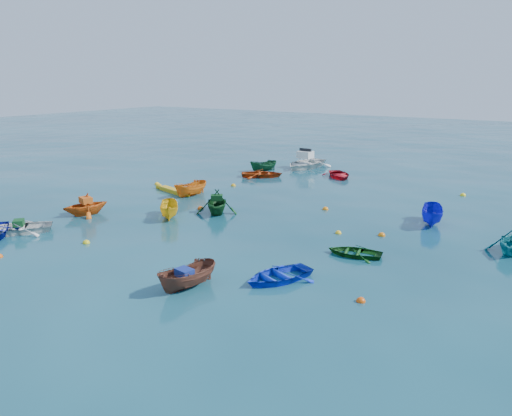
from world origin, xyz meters
The scene contains 29 objects.
ground centered at (0.00, 0.00, 0.00)m, with size 160.00×160.00×0.00m, color #093444.
dinghy_white_near centered at (-8.39, -4.47, 0.00)m, with size 2.39×3.35×0.69m, color white.
sampan_brown_mid centered at (3.46, -5.01, 0.00)m, with size 1.01×2.67×1.03m, color brown.
dinghy_blue_se centered at (5.92, -2.50, 0.00)m, with size 2.08×2.90×0.60m, color #1032D4.
dinghy_orange_w centered at (-8.22, -0.33, 0.00)m, with size 2.21×2.56×1.35m, color orange.
sampan_yellow_mid centered at (-3.75, 1.84, 0.00)m, with size 1.01×2.69×1.04m, color gold.
dinghy_green_e centered at (7.35, 1.78, 0.00)m, with size 1.72×2.40×0.50m, color #114915.
dinghy_cyan_se centered at (13.14, 5.95, 0.00)m, with size 2.20×2.55×1.34m, color teal.
dinghy_red_nw centered at (-5.67, 14.58, 0.00)m, with size 2.31×3.23×0.67m, color #B33B0E.
sampan_orange_n centered at (-6.18, 6.55, 0.00)m, with size 1.05×2.80×1.08m, color orange.
dinghy_green_n centered at (-2.13, 4.09, 0.00)m, with size 2.43×2.82×1.48m, color #0F4218.
sampan_blue_far centered at (8.98, 8.62, 0.00)m, with size 1.11×2.96×1.14m, color #100FC2.
dinghy_red_far centered at (-0.48, 17.70, 0.00)m, with size 2.23×3.11×0.65m, color red.
sampan_green_far centered at (-6.98, 16.86, 0.00)m, with size 0.96×2.56×0.99m, color #104826.
kayak_yellow centered at (-7.77, 6.61, 0.00)m, with size 0.53×3.62×0.36m, color gold, non-canonical shape.
motorboat_white centered at (-4.73, 20.09, 0.00)m, with size 3.45×4.82×1.60m, color white.
tarp_green_a centered at (-8.32, -4.40, 0.51)m, with size 0.65×0.49×0.32m, color #11471E.
tarp_blue_a centered at (3.44, -5.16, 0.67)m, with size 0.63×0.48×0.31m, color navy.
tarp_orange_a centered at (-8.21, -0.29, 0.85)m, with size 0.74×0.56×0.36m, color #D45615.
tarp_green_b centered at (-2.19, 4.18, 0.90)m, with size 0.66×0.50×0.32m, color #0F3F18.
buoy_ye_a centered at (-4.04, -3.68, 0.00)m, with size 0.34×0.34×0.34m, color yellow.
buoy_or_b centered at (9.36, -2.56, 0.00)m, with size 0.34×0.34×0.34m, color #DF4F0C.
buoy_ye_b centered at (-10.62, 7.93, 0.00)m, with size 0.37×0.37×0.37m, color yellow.
buoy_or_c centered at (-3.48, 4.22, 0.00)m, with size 0.38×0.38×0.38m, color #D7520B.
buoy_ye_c centered at (5.43, 4.32, 0.00)m, with size 0.32×0.32×0.32m, color yellow.
buoy_or_d centered at (7.41, 5.15, 0.00)m, with size 0.36×0.36×0.36m, color orange.
buoy_ye_d centered at (-5.62, 10.59, 0.00)m, with size 0.37×0.37×0.37m, color gold.
buoy_or_e centered at (2.86, 8.22, 0.00)m, with size 0.37×0.37×0.37m, color orange.
buoy_ye_e centered at (9.02, 16.47, 0.00)m, with size 0.38×0.38×0.38m, color yellow.
Camera 1 is at (15.10, -18.18, 7.74)m, focal length 35.00 mm.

